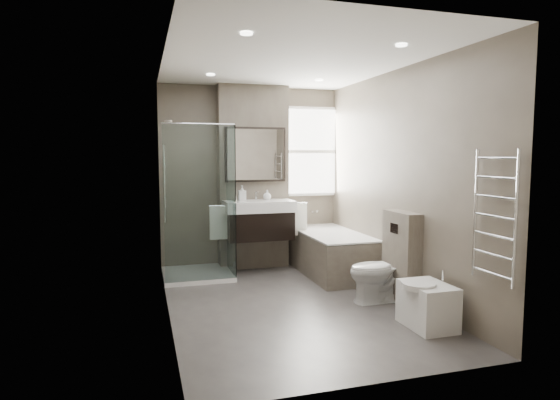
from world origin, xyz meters
name	(u,v)px	position (x,y,z in m)	size (l,w,h in m)	color
room	(291,185)	(0.00, 0.00, 1.30)	(2.70, 3.90, 2.70)	#44403F
vanity_pier	(253,178)	(0.00, 1.77, 1.30)	(1.00, 0.25, 2.60)	#5D5549
vanity	(259,219)	(0.00, 1.43, 0.74)	(0.95, 0.47, 0.66)	black
mirror_cabinet	(256,155)	(0.00, 1.61, 1.63)	(0.86, 0.08, 0.76)	black
towel_left	(219,223)	(-0.56, 1.40, 0.72)	(0.24, 0.06, 0.44)	silver
towel_right	(298,220)	(0.56, 1.40, 0.72)	(0.24, 0.06, 0.44)	silver
shower_enclosure	(205,241)	(-0.75, 1.35, 0.49)	(0.90, 0.90, 2.00)	white
bathtub	(330,251)	(0.92, 1.10, 0.32)	(0.75, 1.60, 0.57)	#5D5549
window	(310,152)	(0.90, 1.88, 1.68)	(0.98, 0.06, 1.33)	white
toilet	(380,270)	(0.97, -0.22, 0.35)	(0.40, 0.69, 0.71)	white
cistern_box	(401,256)	(1.21, -0.25, 0.50)	(0.19, 0.55, 1.00)	#5D5549
bidet	(427,304)	(1.01, -1.04, 0.22)	(0.45, 0.52, 0.54)	white
towel_radiator	(495,216)	(1.25, -1.60, 1.12)	(0.03, 0.49, 1.10)	silver
soap_bottle_a	(242,193)	(-0.22, 1.48, 1.11)	(0.09, 0.10, 0.21)	white
soap_bottle_b	(267,195)	(0.14, 1.50, 1.07)	(0.11, 0.11, 0.14)	white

